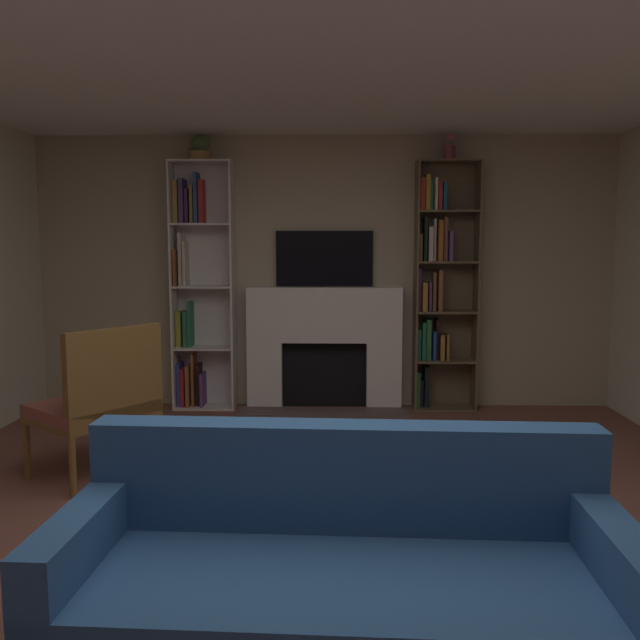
% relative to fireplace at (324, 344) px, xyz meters
% --- Properties ---
extents(ground_plane, '(7.77, 7.77, 0.00)m').
position_rel_fireplace_xyz_m(ground_plane, '(0.00, -3.13, -0.60)').
color(ground_plane, brown).
extents(wall_back_accent, '(5.53, 0.06, 2.55)m').
position_rel_fireplace_xyz_m(wall_back_accent, '(0.00, 0.14, 0.67)').
color(wall_back_accent, tan).
rests_on(wall_back_accent, ground_plane).
extents(ceiling, '(5.53, 6.60, 0.06)m').
position_rel_fireplace_xyz_m(ceiling, '(0.00, -3.13, 1.97)').
color(ceiling, white).
rests_on(ceiling, wall_back_accent).
extents(fireplace, '(1.54, 0.52, 1.14)m').
position_rel_fireplace_xyz_m(fireplace, '(0.00, 0.00, 0.00)').
color(fireplace, white).
rests_on(fireplace, ground_plane).
extents(tv, '(0.91, 0.06, 0.52)m').
position_rel_fireplace_xyz_m(tv, '(0.00, 0.08, 0.80)').
color(tv, black).
rests_on(tv, fireplace).
extents(bookshelf_left, '(0.57, 0.28, 2.29)m').
position_rel_fireplace_xyz_m(bookshelf_left, '(-1.19, 0.01, 0.51)').
color(bookshelf_left, silver).
rests_on(bookshelf_left, ground_plane).
extents(bookshelf_right, '(0.57, 0.27, 2.29)m').
position_rel_fireplace_xyz_m(bookshelf_right, '(1.06, 0.02, 0.57)').
color(bookshelf_right, brown).
rests_on(bookshelf_right, ground_plane).
extents(potted_plant, '(0.19, 0.19, 0.23)m').
position_rel_fireplace_xyz_m(potted_plant, '(-1.12, -0.04, 1.79)').
color(potted_plant, '#A27743').
rests_on(potted_plant, bookshelf_left).
extents(vase_with_flowers, '(0.11, 0.11, 0.23)m').
position_rel_fireplace_xyz_m(vase_with_flowers, '(1.13, -0.04, 1.78)').
color(vase_with_flowers, brown).
rests_on(vase_with_flowers, bookshelf_right).
extents(couch, '(2.00, 0.88, 0.85)m').
position_rel_fireplace_xyz_m(couch, '(0.12, -3.90, -0.32)').
color(couch, '#2E5A8E').
rests_on(couch, ground_plane).
extents(armchair, '(0.89, 0.91, 1.01)m').
position_rel_fireplace_xyz_m(armchair, '(-1.45, -1.91, -0.09)').
color(armchair, brown).
rests_on(armchair, ground_plane).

